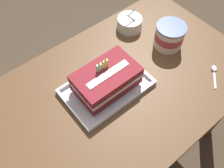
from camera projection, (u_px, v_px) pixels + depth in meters
ground_plane at (115, 146)px, 1.59m from camera, size 8.00×8.00×0.00m
dining_table at (117, 100)px, 1.10m from camera, size 1.20×0.72×0.70m
foil_tray at (107, 88)px, 1.01m from camera, size 0.35×0.23×0.02m
birthday_cake at (106, 79)px, 0.96m from camera, size 0.25×0.16×0.14m
bowl_stack at (129, 23)px, 1.19m from camera, size 0.12×0.12×0.11m
ice_cream_tub at (169, 36)px, 1.10m from camera, size 0.13×0.13×0.11m
serving_spoon_near_tray at (214, 71)px, 1.06m from camera, size 0.10×0.09×0.01m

